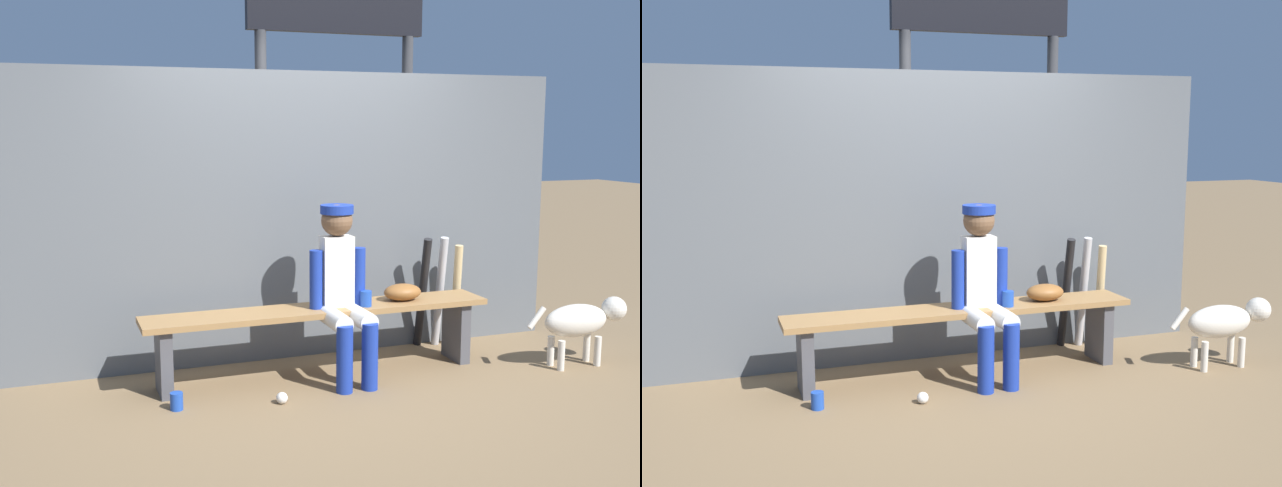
% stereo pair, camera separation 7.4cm
% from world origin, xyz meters
% --- Properties ---
extents(ground_plane, '(30.00, 30.00, 0.00)m').
position_xyz_m(ground_plane, '(0.00, 0.00, 0.00)').
color(ground_plane, brown).
extents(chainlink_fence, '(4.27, 0.03, 2.14)m').
position_xyz_m(chainlink_fence, '(0.00, 0.48, 1.07)').
color(chainlink_fence, '#595E63').
rests_on(chainlink_fence, ground_plane).
extents(dugout_bench, '(2.47, 0.36, 0.49)m').
position_xyz_m(dugout_bench, '(0.00, 0.00, 0.38)').
color(dugout_bench, olive).
rests_on(dugout_bench, ground_plane).
extents(player_seated, '(0.41, 0.55, 1.21)m').
position_xyz_m(player_seated, '(0.12, -0.11, 0.66)').
color(player_seated, silver).
rests_on(player_seated, ground_plane).
extents(baseball_glove, '(0.28, 0.20, 0.12)m').
position_xyz_m(baseball_glove, '(0.63, 0.00, 0.55)').
color(baseball_glove, brown).
rests_on(baseball_glove, dugout_bench).
extents(bat_aluminum_black, '(0.10, 0.27, 0.89)m').
position_xyz_m(bat_aluminum_black, '(0.98, 0.34, 0.45)').
color(bat_aluminum_black, black).
rests_on(bat_aluminum_black, ground_plane).
extents(bat_aluminum_silver, '(0.08, 0.22, 0.89)m').
position_xyz_m(bat_aluminum_silver, '(1.12, 0.33, 0.45)').
color(bat_aluminum_silver, '#B7B7BC').
rests_on(bat_aluminum_silver, ground_plane).
extents(bat_wood_natural, '(0.08, 0.14, 0.82)m').
position_xyz_m(bat_wood_natural, '(1.26, 0.31, 0.41)').
color(bat_wood_natural, tan).
rests_on(bat_wood_natural, ground_plane).
extents(baseball, '(0.07, 0.07, 0.07)m').
position_xyz_m(baseball, '(-0.41, -0.43, 0.04)').
color(baseball, white).
rests_on(baseball, ground_plane).
extents(cup_on_ground, '(0.08, 0.08, 0.11)m').
position_xyz_m(cup_on_ground, '(-1.06, -0.31, 0.06)').
color(cup_on_ground, '#1E47AD').
rests_on(cup_on_ground, ground_plane).
extents(cup_on_bench, '(0.08, 0.08, 0.11)m').
position_xyz_m(cup_on_bench, '(0.31, -0.08, 0.55)').
color(cup_on_bench, '#1E47AD').
rests_on(cup_on_bench, dugout_bench).
extents(scoreboard, '(1.89, 0.27, 3.58)m').
position_xyz_m(scoreboard, '(0.77, 1.51, 2.46)').
color(scoreboard, '#3F3F42').
rests_on(scoreboard, ground_plane).
extents(dog, '(0.84, 0.20, 0.49)m').
position_xyz_m(dog, '(1.88, -0.43, 0.34)').
color(dog, beige).
rests_on(dog, ground_plane).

